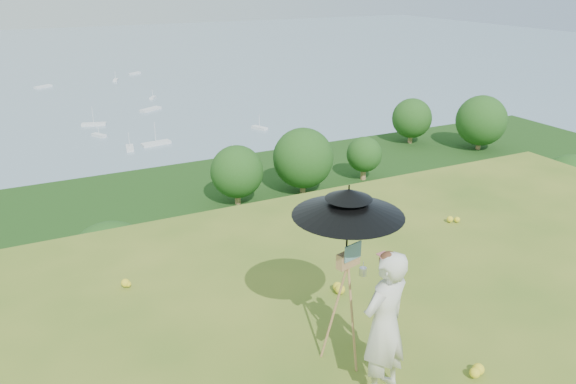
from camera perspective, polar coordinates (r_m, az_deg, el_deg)
shoreline_tier at (r=86.81m, az=-21.00°, el=-7.62°), size 170.00×28.00×8.00m
bay_water at (r=244.94m, az=-25.69°, el=10.39°), size 700.00×700.00×0.00m
slope_trees at (r=41.73m, az=-18.27°, el=-6.88°), size 110.00×50.00×6.00m
harbor_town at (r=84.01m, az=-21.58°, el=-3.72°), size 110.00×22.00×5.00m
painter at (r=5.70m, az=9.75°, el=-13.13°), size 0.66×0.52×1.59m
field_easel at (r=6.13m, az=5.95°, el=-11.06°), size 0.66×0.66×1.43m
sun_umbrella at (r=5.72m, az=6.06°, el=-3.35°), size 1.43×1.43×0.87m
painter_cap at (r=5.31m, az=10.26°, el=-6.43°), size 0.21×0.24×0.10m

